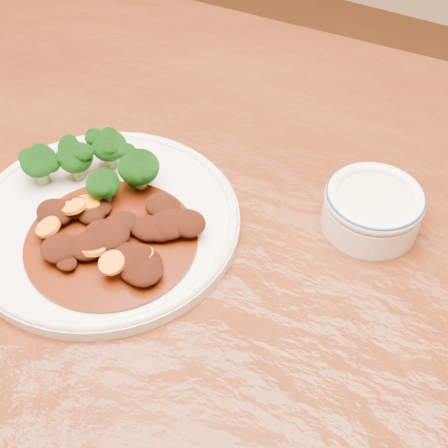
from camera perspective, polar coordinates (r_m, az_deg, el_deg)
The scene contains 5 objects.
dining_table at distance 0.76m, azimuth -2.07°, elevation -3.80°, with size 1.55×0.98×0.75m.
dinner_plate at distance 0.70m, azimuth -10.90°, elevation 0.31°, with size 0.30×0.30×0.02m.
broccoli_florets at distance 0.72m, azimuth -11.59°, elevation 5.49°, with size 0.15×0.10×0.05m.
mince_stew at distance 0.66m, azimuth -9.44°, elevation -1.25°, with size 0.18×0.18×0.03m.
dip_bowl at distance 0.69m, azimuth 13.44°, elevation 1.51°, with size 0.11×0.11×0.05m.
Camera 1 is at (0.26, -0.41, 1.26)m, focal length 50.00 mm.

